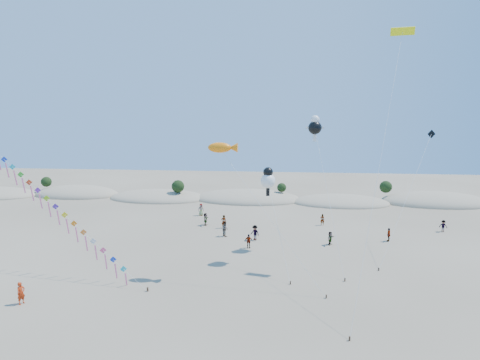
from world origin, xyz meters
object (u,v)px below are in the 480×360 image
Objects in this scene: kite_train at (14,169)px; parafoil_kite at (402,37)px; fish_kite at (223,148)px; flyer_foreground at (21,293)px.

parafoil_kite is (37.19, 3.76, 12.42)m from kite_train.
kite_train is 21.07m from fish_kite.
kite_train is 13.55m from flyer_foreground.
flyer_foreground is (-15.13, -8.06, -10.99)m from fish_kite.
parafoil_kite reaches higher than kite_train.
flyer_foreground is (-31.38, -12.37, -21.12)m from parafoil_kite.
kite_train is 1.24× the size of parafoil_kite.
parafoil_kite is at bearing 5.77° from kite_train.
kite_train is at bearing 54.41° from flyer_foreground.
flyer_foreground is at bearing -56.01° from kite_train.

